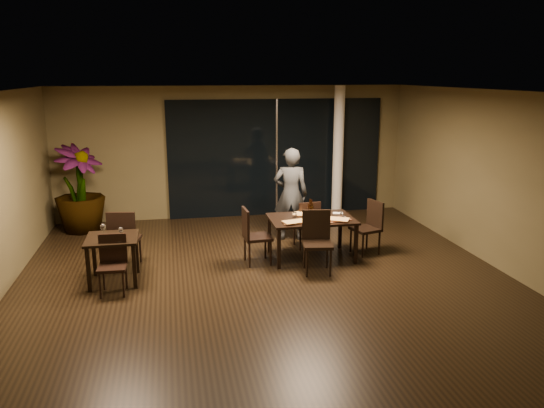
# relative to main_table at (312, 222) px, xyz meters

# --- Properties ---
(ground) EXTENTS (8.00, 8.00, 0.00)m
(ground) POSITION_rel_main_table_xyz_m (-1.00, -0.80, -0.68)
(ground) COLOR black
(ground) RESTS_ON ground
(wall_back) EXTENTS (8.00, 0.10, 3.00)m
(wall_back) POSITION_rel_main_table_xyz_m (-1.00, 3.25, 0.82)
(wall_back) COLOR brown
(wall_back) RESTS_ON ground
(wall_front) EXTENTS (8.00, 0.10, 3.00)m
(wall_front) POSITION_rel_main_table_xyz_m (-1.00, -4.85, 0.82)
(wall_front) COLOR brown
(wall_front) RESTS_ON ground
(wall_right) EXTENTS (0.10, 8.00, 3.00)m
(wall_right) POSITION_rel_main_table_xyz_m (3.05, -0.80, 0.82)
(wall_right) COLOR brown
(wall_right) RESTS_ON ground
(ceiling) EXTENTS (8.00, 8.00, 0.04)m
(ceiling) POSITION_rel_main_table_xyz_m (-1.00, -0.80, 2.34)
(ceiling) COLOR silver
(ceiling) RESTS_ON wall_back
(window_panel) EXTENTS (5.00, 0.06, 2.70)m
(window_panel) POSITION_rel_main_table_xyz_m (0.00, 3.16, 0.67)
(window_panel) COLOR black
(window_panel) RESTS_ON ground
(column) EXTENTS (0.24, 0.24, 3.00)m
(column) POSITION_rel_main_table_xyz_m (1.40, 2.85, 0.82)
(column) COLOR white
(column) RESTS_ON ground
(main_table) EXTENTS (1.50, 1.00, 0.75)m
(main_table) POSITION_rel_main_table_xyz_m (0.00, 0.00, 0.00)
(main_table) COLOR black
(main_table) RESTS_ON ground
(side_table) EXTENTS (0.80, 0.80, 0.75)m
(side_table) POSITION_rel_main_table_xyz_m (-3.40, -0.50, -0.05)
(side_table) COLOR black
(side_table) RESTS_ON ground
(chair_main_far) EXTENTS (0.47, 0.47, 0.93)m
(chair_main_far) POSITION_rel_main_table_xyz_m (0.07, 0.54, -0.16)
(chair_main_far) COLOR black
(chair_main_far) RESTS_ON ground
(chair_main_near) EXTENTS (0.54, 0.54, 1.03)m
(chair_main_near) POSITION_rel_main_table_xyz_m (-0.08, -0.64, -0.10)
(chair_main_near) COLOR black
(chair_main_near) RESTS_ON ground
(chair_main_left) EXTENTS (0.49, 0.49, 1.00)m
(chair_main_left) POSITION_rel_main_table_xyz_m (-1.09, -0.09, -0.12)
(chair_main_left) COLOR black
(chair_main_left) RESTS_ON ground
(chair_main_right) EXTENTS (0.56, 0.56, 0.98)m
(chair_main_right) POSITION_rel_main_table_xyz_m (1.13, 0.07, -0.13)
(chair_main_right) COLOR black
(chair_main_right) RESTS_ON ground
(chair_side_far) EXTENTS (0.55, 0.55, 1.03)m
(chair_side_far) POSITION_rel_main_table_xyz_m (-3.27, 0.10, -0.10)
(chair_side_far) COLOR black
(chair_side_far) RESTS_ON ground
(chair_side_near) EXTENTS (0.43, 0.43, 0.89)m
(chair_side_near) POSITION_rel_main_table_xyz_m (-3.37, -0.91, -0.18)
(chair_side_near) COLOR black
(chair_side_near) RESTS_ON ground
(diner) EXTENTS (0.70, 0.54, 1.86)m
(diner) POSITION_rel_main_table_xyz_m (-0.12, 1.16, 0.25)
(diner) COLOR #2F3134
(diner) RESTS_ON ground
(potted_plant) EXTENTS (1.41, 1.41, 1.83)m
(potted_plant) POSITION_rel_main_table_xyz_m (-4.33, 2.57, 0.24)
(potted_plant) COLOR #1A4F1B
(potted_plant) RESTS_ON ground
(pizza_board_left) EXTENTS (0.51, 0.26, 0.01)m
(pizza_board_left) POSITION_rel_main_table_xyz_m (-0.33, -0.27, 0.08)
(pizza_board_left) COLOR #4E2D19
(pizza_board_left) RESTS_ON main_table
(pizza_board_right) EXTENTS (0.66, 0.45, 0.01)m
(pizza_board_right) POSITION_rel_main_table_xyz_m (0.33, -0.24, 0.08)
(pizza_board_right) COLOR #4F2A19
(pizza_board_right) RESTS_ON main_table
(oblong_pizza_left) EXTENTS (0.52, 0.33, 0.02)m
(oblong_pizza_left) POSITION_rel_main_table_xyz_m (-0.33, -0.27, 0.10)
(oblong_pizza_left) COLOR maroon
(oblong_pizza_left) RESTS_ON pizza_board_left
(oblong_pizza_right) EXTENTS (0.58, 0.46, 0.02)m
(oblong_pizza_right) POSITION_rel_main_table_xyz_m (0.33, -0.24, 0.10)
(oblong_pizza_right) COLOR maroon
(oblong_pizza_right) RESTS_ON pizza_board_right
(round_pizza) EXTENTS (0.33, 0.33, 0.01)m
(round_pizza) POSITION_rel_main_table_xyz_m (-0.12, 0.28, 0.08)
(round_pizza) COLOR red
(round_pizza) RESTS_ON main_table
(bottle_a) EXTENTS (0.07, 0.07, 0.33)m
(bottle_a) POSITION_rel_main_table_xyz_m (-0.02, 0.06, 0.24)
(bottle_a) COLOR black
(bottle_a) RESTS_ON main_table
(bottle_b) EXTENTS (0.06, 0.06, 0.27)m
(bottle_b) POSITION_rel_main_table_xyz_m (0.02, 0.03, 0.21)
(bottle_b) COLOR black
(bottle_b) RESTS_ON main_table
(bottle_c) EXTENTS (0.07, 0.07, 0.31)m
(bottle_c) POSITION_rel_main_table_xyz_m (0.02, 0.09, 0.23)
(bottle_c) COLOR black
(bottle_c) RESTS_ON main_table
(tumbler_left) EXTENTS (0.07, 0.07, 0.09)m
(tumbler_left) POSITION_rel_main_table_xyz_m (-0.28, 0.12, 0.12)
(tumbler_left) COLOR white
(tumbler_left) RESTS_ON main_table
(tumbler_right) EXTENTS (0.08, 0.08, 0.09)m
(tumbler_right) POSITION_rel_main_table_xyz_m (0.22, 0.16, 0.12)
(tumbler_right) COLOR white
(tumbler_right) RESTS_ON main_table
(napkin_near) EXTENTS (0.18, 0.10, 0.01)m
(napkin_near) POSITION_rel_main_table_xyz_m (0.52, -0.11, 0.08)
(napkin_near) COLOR white
(napkin_near) RESTS_ON main_table
(napkin_far) EXTENTS (0.20, 0.16, 0.01)m
(napkin_far) POSITION_rel_main_table_xyz_m (0.56, 0.19, 0.08)
(napkin_far) COLOR white
(napkin_far) RESTS_ON main_table
(wine_glass_a) EXTENTS (0.09, 0.09, 0.20)m
(wine_glass_a) POSITION_rel_main_table_xyz_m (-3.53, -0.43, 0.17)
(wine_glass_a) COLOR white
(wine_glass_a) RESTS_ON side_table
(wine_glass_b) EXTENTS (0.08, 0.08, 0.17)m
(wine_glass_b) POSITION_rel_main_table_xyz_m (-3.25, -0.59, 0.16)
(wine_glass_b) COLOR white
(wine_glass_b) RESTS_ON side_table
(side_napkin) EXTENTS (0.19, 0.13, 0.01)m
(side_napkin) POSITION_rel_main_table_xyz_m (-3.30, -0.74, 0.08)
(side_napkin) COLOR white
(side_napkin) RESTS_ON side_table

